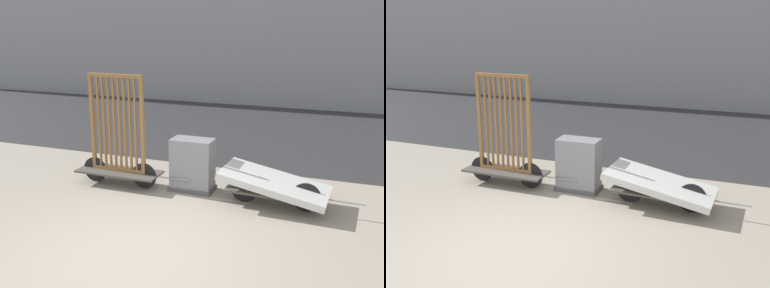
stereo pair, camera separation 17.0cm
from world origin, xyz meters
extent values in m
plane|color=gray|center=(0.00, 0.00, 0.00)|extent=(60.00, 60.00, 0.00)
cube|color=#2D2D30|center=(0.00, 8.19, 0.00)|extent=(56.00, 7.83, 0.01)
cube|color=#4C4742|center=(-1.61, 2.47, 0.29)|extent=(1.77, 0.66, 0.04)
cylinder|color=black|center=(-1.04, 2.47, 0.27)|extent=(0.53, 0.04, 0.53)
cylinder|color=black|center=(-2.19, 2.48, 0.27)|extent=(0.53, 0.04, 0.53)
cylinder|color=gray|center=(-0.38, 2.47, 0.29)|extent=(0.70, 0.03, 0.03)
cube|color=olive|center=(-1.61, 2.47, 0.34)|extent=(1.21, 0.07, 0.07)
cube|color=olive|center=(-1.61, 2.47, 2.27)|extent=(1.21, 0.07, 0.07)
cube|color=olive|center=(-2.19, 2.48, 1.30)|extent=(0.07, 0.07, 2.00)
cube|color=olive|center=(-1.04, 2.47, 1.30)|extent=(0.07, 0.07, 2.00)
cube|color=olive|center=(-2.03, 2.48, 1.30)|extent=(0.04, 0.05, 1.93)
cube|color=olive|center=(-1.91, 2.48, 1.30)|extent=(0.04, 0.05, 1.93)
cube|color=olive|center=(-1.79, 2.47, 1.30)|extent=(0.04, 0.05, 1.93)
cube|color=olive|center=(-1.67, 2.47, 1.30)|extent=(0.04, 0.05, 1.93)
cube|color=olive|center=(-1.55, 2.47, 1.30)|extent=(0.04, 0.05, 1.93)
cube|color=olive|center=(-1.44, 2.47, 1.30)|extent=(0.04, 0.05, 1.93)
cube|color=olive|center=(-1.32, 2.47, 1.30)|extent=(0.04, 0.05, 1.93)
cube|color=olive|center=(-1.20, 2.47, 1.30)|extent=(0.04, 0.05, 1.93)
cube|color=#4C4742|center=(1.61, 2.47, 0.29)|extent=(1.80, 0.73, 0.04)
cylinder|color=black|center=(2.19, 2.45, 0.27)|extent=(0.53, 0.06, 0.53)
cylinder|color=black|center=(1.04, 2.50, 0.27)|extent=(0.53, 0.06, 0.53)
cylinder|color=gray|center=(2.85, 2.42, 0.29)|extent=(0.70, 0.06, 0.03)
cube|color=silver|center=(1.61, 2.47, 0.45)|extent=(2.00, 1.15, 0.46)
cube|color=#4C4C4C|center=(-0.08, 2.73, 0.04)|extent=(0.89, 0.53, 0.08)
cube|color=gray|center=(-0.08, 2.73, 0.53)|extent=(0.83, 0.47, 1.06)
camera|label=1|loc=(2.88, -5.26, 3.34)|focal=42.00mm
camera|label=2|loc=(3.03, -5.20, 3.34)|focal=42.00mm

